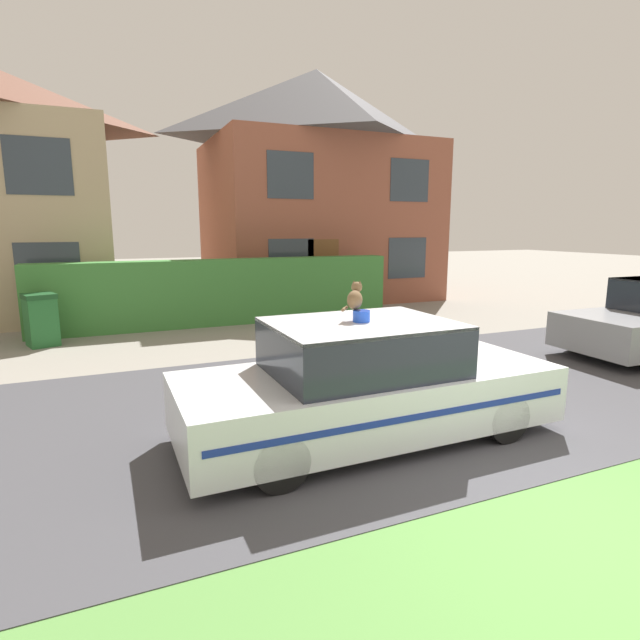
{
  "coord_description": "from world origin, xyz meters",
  "views": [
    {
      "loc": [
        -3.53,
        -2.51,
        2.45
      ],
      "look_at": [
        -0.56,
        4.39,
        1.05
      ],
      "focal_mm": 28.0,
      "sensor_mm": 36.0,
      "label": 1
    }
  ],
  "objects_px": {
    "police_car": "(367,384)",
    "wheelie_bin": "(41,320)",
    "house_right": "(317,185)",
    "cat": "(355,298)"
  },
  "relations": [
    {
      "from": "police_car",
      "to": "house_right",
      "type": "distance_m",
      "value": 12.88
    },
    {
      "from": "police_car",
      "to": "house_right",
      "type": "relative_size",
      "value": 0.58
    },
    {
      "from": "police_car",
      "to": "wheelie_bin",
      "type": "distance_m",
      "value": 7.88
    },
    {
      "from": "cat",
      "to": "house_right",
      "type": "distance_m",
      "value": 12.59
    },
    {
      "from": "police_car",
      "to": "wheelie_bin",
      "type": "height_order",
      "value": "police_car"
    },
    {
      "from": "cat",
      "to": "wheelie_bin",
      "type": "xyz_separation_m",
      "value": [
        -3.9,
        6.67,
        -1.1
      ]
    },
    {
      "from": "police_car",
      "to": "house_right",
      "type": "height_order",
      "value": "house_right"
    },
    {
      "from": "house_right",
      "to": "wheelie_bin",
      "type": "height_order",
      "value": "house_right"
    },
    {
      "from": "cat",
      "to": "wheelie_bin",
      "type": "distance_m",
      "value": 7.81
    },
    {
      "from": "police_car",
      "to": "wheelie_bin",
      "type": "xyz_separation_m",
      "value": [
        -4.01,
        6.78,
        -0.1
      ]
    }
  ]
}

